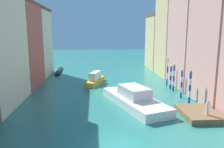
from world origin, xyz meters
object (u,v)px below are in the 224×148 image
Objects in this scene: motorboat_0 at (95,79)px; vaporetto_white at (134,99)px; waterfront_dock at (199,113)px; person_on_dock at (208,108)px; mooring_pole_2 at (174,77)px; mooring_pole_0 at (190,86)px; mooring_pole_1 at (182,83)px; mooring_pole_4 at (167,72)px; gondola_black at (59,71)px; mooring_pole_3 at (171,77)px.

vaporetto_white is at bearing -68.71° from motorboat_0.
motorboat_0 is at bearing 124.11° from waterfront_dock.
person_on_dock is 12.21m from mooring_pole_2.
mooring_pole_0 is 1.02× the size of mooring_pole_2.
mooring_pole_2 reaches higher than mooring_pole_1.
mooring_pole_4 is (1.03, 14.60, 2.14)m from waterfront_dock.
person_on_dock is at bearing -95.28° from mooring_pole_0.
vaporetto_white is at bearing -158.82° from mooring_pole_1.
person_on_dock is 8.51m from mooring_pole_1.
vaporetto_white reaches higher than gondola_black.
mooring_pole_1 is at bearing 93.34° from mooring_pole_0.
person_on_dock is 8.93m from vaporetto_white.
motorboat_0 is at bearing 169.14° from mooring_pole_4.
mooring_pole_3 is at bearing 87.78° from mooring_pole_1.
vaporetto_white is at bearing -126.63° from mooring_pole_4.
gondola_black is (-20.84, 18.78, -2.02)m from mooring_pole_2.
mooring_pole_4 reaches higher than mooring_pole_1.
mooring_pole_3 is (0.92, 12.41, 1.70)m from waterfront_dock.
mooring_pole_1 reaches higher than person_on_dock.
mooring_pole_3 is 2.23m from mooring_pole_4.
motorboat_0 is (-11.83, 18.30, -0.54)m from person_on_dock.
motorboat_0 is at bearing 111.29° from vaporetto_white.
mooring_pole_0 is 0.45× the size of gondola_black.
mooring_pole_1 is 0.33× the size of vaporetto_white.
vaporetto_white is at bearing 146.56° from waterfront_dock.
gondola_black is at bearing 129.78° from mooring_pole_0.
mooring_pole_2 is at bearing 87.35° from person_on_dock.
mooring_pole_2 is 13.90m from motorboat_0.
gondola_black is at bearing 132.61° from mooring_pole_1.
mooring_pole_0 is at bearing 79.47° from waterfront_dock.
mooring_pole_0 is 0.93× the size of mooring_pole_4.
vaporetto_white reaches higher than waterfront_dock.
waterfront_dock is 1.34× the size of mooring_pole_3.
person_on_dock is 21.79m from motorboat_0.
mooring_pole_0 is at bearing -86.66° from mooring_pole_1.
mooring_pole_3 is at bearing 88.49° from mooring_pole_2.
mooring_pole_3 is at bearing -39.56° from gondola_black.
gondola_black is 15.22m from motorboat_0.
mooring_pole_0 is at bearing -90.13° from mooring_pole_2.
waterfront_dock is 20.54m from motorboat_0.
waterfront_dock is at bearing -94.04° from mooring_pole_4.
gondola_black is (-20.27, 30.95, -1.15)m from person_on_dock.
gondola_black is (-20.82, 25.01, -2.07)m from mooring_pole_0.
waterfront_dock is 1.18× the size of mooring_pole_0.
vaporetto_white is (-7.30, -2.83, -1.25)m from mooring_pole_1.
waterfront_dock is 35.75m from gondola_black.
mooring_pole_0 is 17.55m from motorboat_0.
mooring_pole_4 is (0.11, 2.19, 0.43)m from mooring_pole_3.
mooring_pole_1 reaches higher than motorboat_0.
mooring_pole_2 is (0.88, 10.88, 1.92)m from waterfront_dock.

